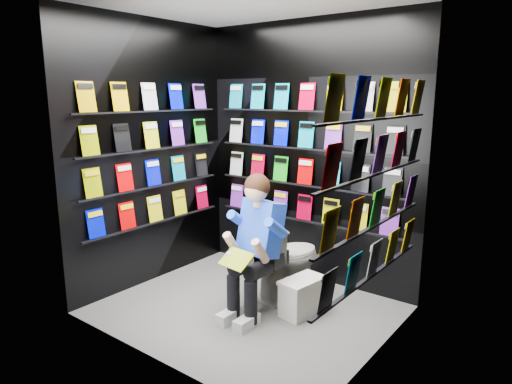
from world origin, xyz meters
The scene contains 13 objects.
floor centered at (0.00, 0.00, 0.00)m, with size 2.40×2.40×0.00m, color #585856.
wall_back centered at (0.00, 1.00, 1.30)m, with size 2.40×0.04×2.60m, color black.
wall_front centered at (0.00, -1.00, 1.30)m, with size 2.40×0.04×2.60m, color black.
wall_left centered at (-1.20, 0.00, 1.30)m, with size 0.04×2.00×2.60m, color black.
wall_right centered at (1.20, 0.00, 1.30)m, with size 0.04×2.00×2.60m, color black.
comics_back centered at (0.00, 0.97, 1.31)m, with size 2.10×0.06×1.37m, color #DA4B00, non-canonical shape.
comics_left centered at (-1.17, 0.00, 1.31)m, with size 0.06×1.70×1.37m, color #DA4B00, non-canonical shape.
comics_right centered at (1.17, 0.00, 1.31)m, with size 0.06×1.70×1.37m, color #DA4B00, non-canonical shape.
toilet centered at (0.11, 0.47, 0.37)m, with size 0.42×0.75×0.73m, color silver.
longbox centered at (0.44, 0.24, 0.15)m, with size 0.22×0.39×0.30m, color silver.
longbox_lid centered at (0.44, 0.24, 0.31)m, with size 0.24×0.41×0.03m, color silver.
reader centered at (0.11, 0.09, 0.75)m, with size 0.49×0.71×1.31m, color blue, non-canonical shape.
held_comic centered at (0.11, -0.26, 0.58)m, with size 0.28×0.01×0.19m, color #249818.
Camera 1 is at (2.35, -2.93, 1.88)m, focal length 32.00 mm.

